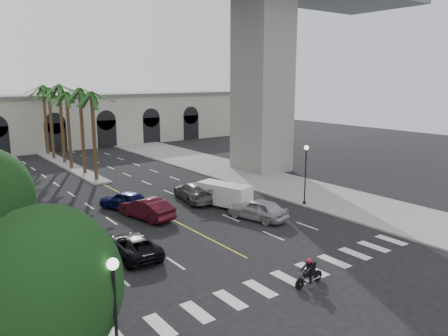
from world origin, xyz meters
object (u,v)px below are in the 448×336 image
traffic_signal_near (93,306)px  car_c (134,246)px  car_a (258,209)px  car_d (194,192)px  motorcycle_rider (310,273)px  car_b (147,208)px  lamp_post_left_near (116,319)px  pedestrian_a (11,275)px  lamp_post_right (306,170)px  traffic_signal_far (62,270)px  cargo_van (225,194)px  pedestrian_b (5,311)px  car_e (125,200)px

traffic_signal_near → car_c: 10.86m
car_a → car_d: bearing=-96.6°
motorcycle_rider → car_a: 11.37m
car_b → lamp_post_left_near: bearing=49.0°
car_c → pedestrian_a: 7.20m
car_d → pedestrian_a: 19.39m
traffic_signal_near → motorcycle_rider: 11.89m
lamp_post_right → traffic_signal_far: size_ratio=1.47×
traffic_signal_near → motorcycle_rider: bearing=-1.2°
motorcycle_rider → car_b: 15.71m
car_d → car_c: bearing=51.7°
lamp_post_left_near → cargo_van: (16.86, 16.76, -2.08)m
car_b → pedestrian_a: bearing=20.0°
lamp_post_right → motorcycle_rider: lamp_post_right is taller
lamp_post_left_near → traffic_signal_near: (0.10, 2.50, -0.71)m
car_c → car_d: bearing=-135.0°
car_c → pedestrian_b: size_ratio=3.04×
cargo_van → pedestrian_b: size_ratio=3.10×
car_d → pedestrian_b: (-18.03, -12.88, 0.12)m
car_b → car_c: bearing=45.5°
motorcycle_rider → cargo_van: 15.35m
traffic_signal_near → car_b: traffic_signal_near is taller
traffic_signal_far → pedestrian_b: 2.88m
lamp_post_left_near → traffic_signal_near: lamp_post_left_near is taller
motorcycle_rider → cargo_van: (5.00, 14.51, 0.44)m
lamp_post_left_near → lamp_post_right: size_ratio=1.00×
car_c → car_e: size_ratio=1.02×
traffic_signal_near → car_d: 23.59m
cargo_van → car_c: bearing=-170.8°
car_d → car_b: bearing=31.5°
traffic_signal_far → car_a: size_ratio=0.74×
traffic_signal_far → car_a: (16.82, 5.94, -1.67)m
lamp_post_left_near → motorcycle_rider: lamp_post_left_near is taller
traffic_signal_near → car_b: size_ratio=0.71×
car_c → car_e: bearing=-106.6°
motorcycle_rider → car_b: car_b is taller
lamp_post_right → pedestrian_b: bearing=-166.9°
car_b → lamp_post_right: bearing=147.4°
car_a → car_e: (-7.39, 8.67, -0.01)m
car_d → cargo_van: cargo_van is taller
lamp_post_left_near → motorcycle_rider: 12.33m
car_b → car_d: size_ratio=0.87×
traffic_signal_far → car_d: 20.78m
car_b → pedestrian_a: (-11.20, -6.98, 0.10)m
car_e → pedestrian_a: bearing=22.2°
car_c → pedestrian_b: pedestrian_b is taller
traffic_signal_near → car_c: size_ratio=0.73×
traffic_signal_far → car_b: size_ratio=0.71×
pedestrian_b → cargo_van: bearing=23.2°
lamp_post_left_near → car_a: (16.92, 12.44, -2.38)m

